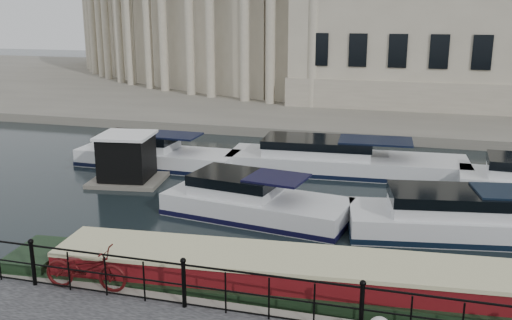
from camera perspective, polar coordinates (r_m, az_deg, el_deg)
The scene contains 8 objects.
ground_plane at distance 15.72m, azimuth -3.83°, elevation -12.33°, with size 160.00×160.00×0.00m, color black.
far_bank at distance 52.82m, azimuth 10.57°, elevation 7.05°, with size 120.00×42.00×0.55m, color #6B665B.
railing at distance 13.32m, azimuth -7.23°, elevation -11.91°, with size 24.14×0.14×1.22m.
civic_building at distance 48.21m, azimuth 9.23°, elevation 14.46°, with size 53.55×31.84×16.85m.
bicycle at distance 14.63m, azimuth -16.67°, elevation -10.34°, with size 0.73×2.09×1.10m, color #420B0C.
narrowboat at distance 14.75m, azimuth 4.82°, elevation -12.70°, with size 16.20×3.52×1.59m.
harbour_hut at distance 24.84m, azimuth -12.77°, elevation -0.05°, with size 3.31×2.89×2.18m.
cabin_cruisers at distance 23.37m, azimuth 8.95°, elevation -2.29°, with size 24.16×10.10×1.99m.
Camera 1 is at (4.80, -13.15, 7.16)m, focal length 40.00 mm.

